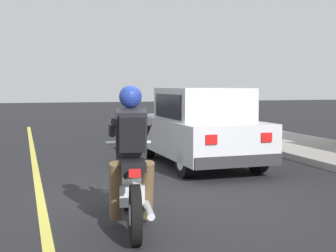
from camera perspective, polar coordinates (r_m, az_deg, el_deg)
ground_plane at (r=6.64m, az=0.84°, el=-9.13°), size 80.00×80.00×0.00m
sidewalk_curb at (r=11.51m, az=19.40°, el=-3.06°), size 2.60×22.00×0.14m
lane_stripe at (r=9.26m, az=-15.82°, el=-5.26°), size 0.12×19.80×0.01m
motorcycle_with_rider at (r=5.40m, az=-4.53°, el=-5.08°), size 0.65×2.01×1.62m
car_hatchback at (r=9.49m, az=3.80°, el=-0.21°), size 1.70×3.81×1.57m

